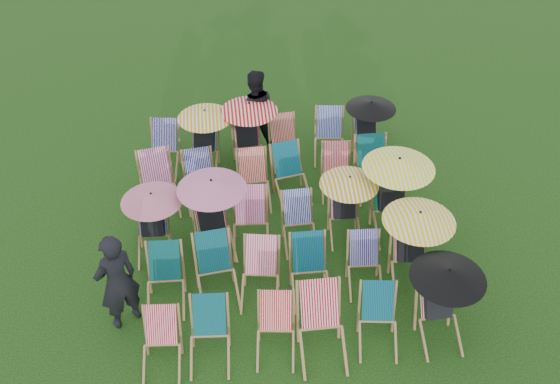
{
  "coord_description": "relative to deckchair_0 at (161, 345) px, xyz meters",
  "views": [
    {
      "loc": [
        -0.84,
        -7.67,
        7.61
      ],
      "look_at": [
        0.05,
        0.28,
        0.9
      ],
      "focal_mm": 40.0,
      "sensor_mm": 36.0,
      "label": 1
    }
  ],
  "objects": [
    {
      "name": "deckchair_23",
      "position": [
        3.8,
        3.47,
        0.08
      ],
      "size": [
        0.67,
        0.93,
        1.0
      ],
      "rotation": [
        0.0,
        0.0,
        -0.0
      ],
      "color": "#A1764B",
      "rests_on": "ground"
    },
    {
      "name": "deckchair_20",
      "position": [
        1.57,
        3.43,
        0.04
      ],
      "size": [
        0.63,
        0.86,
        0.92
      ],
      "rotation": [
        0.0,
        0.0,
        0.02
      ],
      "color": "#A1764B",
      "rests_on": "ground"
    },
    {
      "name": "deckchair_24",
      "position": [
        -0.11,
        4.59,
        0.04
      ],
      "size": [
        0.74,
        0.94,
        0.93
      ],
      "rotation": [
        0.0,
        0.0,
        -0.16
      ],
      "color": "#A1764B",
      "rests_on": "ground"
    },
    {
      "name": "deckchair_5",
      "position": [
        4.01,
        0.08,
        0.25
      ],
      "size": [
        1.07,
        1.13,
        1.27
      ],
      "rotation": [
        0.0,
        0.0,
        0.06
      ],
      "color": "#A1764B",
      "rests_on": "ground"
    },
    {
      "name": "deckchair_10",
      "position": [
        3.15,
        1.17,
        0.0
      ],
      "size": [
        0.61,
        0.81,
        0.85
      ],
      "rotation": [
        0.0,
        0.0,
        -0.06
      ],
      "color": "#A1764B",
      "rests_on": "ground"
    },
    {
      "name": "deckchair_19",
      "position": [
        0.6,
        3.53,
        0.04
      ],
      "size": [
        0.7,
        0.91,
        0.92
      ],
      "rotation": [
        0.0,
        0.0,
        0.11
      ],
      "color": "#A1764B",
      "rests_on": "ground"
    },
    {
      "name": "deckchair_13",
      "position": [
        0.8,
        2.31,
        0.29
      ],
      "size": [
        1.14,
        1.24,
        1.35
      ],
      "rotation": [
        0.0,
        0.0,
        0.19
      ],
      "color": "#A1764B",
      "rests_on": "ground"
    },
    {
      "name": "deckchair_21",
      "position": [
        2.26,
        3.52,
        0.05
      ],
      "size": [
        0.78,
        0.97,
        0.94
      ],
      "rotation": [
        0.0,
        0.0,
        0.2
      ],
      "color": "#A1764B",
      "rests_on": "ground"
    },
    {
      "name": "deckchair_25",
      "position": [
        0.7,
        4.59,
        0.23
      ],
      "size": [
        1.05,
        1.11,
        1.24
      ],
      "rotation": [
        0.0,
        0.0,
        -0.18
      ],
      "color": "#A1764B",
      "rests_on": "ground"
    },
    {
      "name": "deckchair_11",
      "position": [
        3.89,
        1.22,
        0.28
      ],
      "size": [
        1.13,
        1.18,
        1.34
      ],
      "rotation": [
        0.0,
        0.0,
        -0.07
      ],
      "color": "#A1764B",
      "rests_on": "ground"
    },
    {
      "name": "deckchair_1",
      "position": [
        0.67,
        0.05,
        0.03
      ],
      "size": [
        0.65,
        0.87,
        0.9
      ],
      "rotation": [
        0.0,
        0.0,
        -0.08
      ],
      "color": "#A1764B",
      "rests_on": "ground"
    },
    {
      "name": "deckchair_28",
      "position": [
        3.18,
        4.65,
        0.05
      ],
      "size": [
        0.74,
        0.94,
        0.94
      ],
      "rotation": [
        0.0,
        0.0,
        -0.14
      ],
      "color": "#A1764B",
      "rests_on": "ground"
    },
    {
      "name": "deckchair_3",
      "position": [
        2.26,
        -0.03,
        0.1
      ],
      "size": [
        0.69,
        0.96,
        1.03
      ],
      "rotation": [
        0.0,
        0.0,
        0.01
      ],
      "color": "#A1764B",
      "rests_on": "ground"
    },
    {
      "name": "deckchair_4",
      "position": [
        3.1,
        0.05,
        0.02
      ],
      "size": [
        0.68,
        0.88,
        0.88
      ],
      "rotation": [
        0.0,
        0.0,
        -0.13
      ],
      "color": "#A1764B",
      "rests_on": "ground"
    },
    {
      "name": "deckchair_22",
      "position": [
        3.12,
        3.53,
        0.02
      ],
      "size": [
        0.66,
        0.86,
        0.88
      ],
      "rotation": [
        0.0,
        0.0,
        -0.1
      ],
      "color": "#A1764B",
      "rests_on": "ground"
    },
    {
      "name": "deckchair_14",
      "position": [
        1.42,
        2.29,
        0.06
      ],
      "size": [
        0.7,
        0.93,
        0.97
      ],
      "rotation": [
        0.0,
        0.0,
        -0.07
      ],
      "color": "#A1764B",
      "rests_on": "ground"
    },
    {
      "name": "deckchair_8",
      "position": [
        1.48,
        1.13,
        0.04
      ],
      "size": [
        0.74,
        0.94,
        0.92
      ],
      "rotation": [
        0.0,
        0.0,
        -0.17
      ],
      "color": "#A1764B",
      "rests_on": "ground"
    },
    {
      "name": "deckchair_16",
      "position": [
        3.06,
        2.37,
        0.2
      ],
      "size": [
        1.0,
        1.04,
        1.18
      ],
      "rotation": [
        0.0,
        0.0,
        -0.04
      ],
      "color": "#A1764B",
      "rests_on": "ground"
    },
    {
      "name": "person_rear",
      "position": [
        1.73,
        5.14,
        0.45
      ],
      "size": [
        0.86,
        0.67,
        1.75
      ],
      "primitive_type": "imported",
      "rotation": [
        0.0,
        0.0,
        3.15
      ],
      "color": "black",
      "rests_on": "ground"
    },
    {
      "name": "deckchair_15",
      "position": [
        2.24,
        2.23,
        0.02
      ],
      "size": [
        0.59,
        0.82,
        0.87
      ],
      "rotation": [
        0.0,
        0.0,
        0.02
      ],
      "color": "#A1764B",
      "rests_on": "ground"
    },
    {
      "name": "deckchair_29",
      "position": [
        3.95,
        4.65,
        0.2
      ],
      "size": [
        0.99,
        1.03,
        1.17
      ],
      "rotation": [
        0.0,
        0.0,
        0.03
      ],
      "color": "#A1764B",
      "rests_on": "ground"
    },
    {
      "name": "deckchair_17",
      "position": [
        3.89,
        2.42,
        0.34
      ],
      "size": [
        1.22,
        1.27,
        1.45
      ],
      "rotation": [
        0.0,
        0.0,
        0.03
      ],
      "color": "#A1764B",
      "rests_on": "ground"
    },
    {
      "name": "deckchair_0",
      "position": [
        0.0,
        0.0,
        0.0
      ],
      "size": [
        0.62,
        0.82,
        0.84
      ],
      "rotation": [
        0.0,
        0.0,
        -0.08
      ],
      "color": "#A1764B",
      "rests_on": "ground"
    },
    {
      "name": "deckchair_18",
      "position": [
        -0.16,
        3.47,
        0.08
      ],
      "size": [
        0.8,
        1.01,
        1.0
      ],
      "rotation": [
        0.0,
        0.0,
        0.17
      ],
      "color": "#A1764B",
      "rests_on": "ground"
    },
    {
      "name": "deckchair_27",
      "position": [
        2.27,
        4.59,
        0.02
      ],
      "size": [
        0.65,
        0.86,
        0.89
      ],
      "rotation": [
        0.0,
        0.0,
        0.08
      ],
      "color": "#A1764B",
      "rests_on": "ground"
    },
    {
      "name": "deckchair_26",
      "position": [
        1.56,
        4.63,
        0.27
      ],
      "size": [
        1.1,
        1.17,
        1.31
      ],
      "rotation": [
        0.0,
        0.0,
        0.09
      ],
      "color": "#A1764B",
      "rests_on": "ground"
    },
    {
      "name": "deckchair_12",
      "position": [
        -0.19,
        2.3,
        0.21
      ],
      "size": [
        1.01,
        1.05,
        1.19
      ],
      "rotation": [
        0.0,
        0.0,
        -0.04
      ],
      "color": "#A1764B",
      "rests_on": "ground"
    },
    {
      "name": "deckchair_2",
      "position": [
        1.61,
        0.06,
        0.01
      ],
      "size": [
        0.66,
        0.86,
        0.86
      ],
      "rotation": [
        0.0,
        0.0,
        -0.13
      ],
      "color": "#A1764B",
      "rests_on": "ground"
    },
    {
      "name": "deckchair_6",
      "position": [
        0.02,
        1.16,
        0.04
      ],
      "size": [
        0.64,
        0.87,
        0.92
      ],
      "rotation": [
        0.0,
        0.0,
        -0.04
      ],
      "color": "#A1764B",
      "rests_on": "ground"
    },
    {
      "name": "person_left",
      "position": [
        -0.59,
        0.84,
        0.45
      ],
      "size": [
        0.76,
        0.7,
        1.75
      ],
      "primitive_type": "imported",
      "rotation": [
        0.0,
        0.0,
        3.73
      ],
      "color": "black",
      "rests_on": "ground"
    },
    {
      "name": "deckchair_9",
      "position": [
        2.26,
        1.09,
        0.05
      ],
      "size": [
        0.63,
        0.87,
        0.94
      ],
      "rotation": [
        0.0,
        0.0,
        -0.01
      ],
      "color": "#A1764B",
      "rests_on": "ground"
    },
    {
      "name": "ground",
      "position": [
        1.9,
        2.26,
        -0.42
      ],
      "size": [
        100.0,
        100.0,
        0.0
      ],
      "primitive_type": "plane",
      "color": "black",
      "rests_on": "ground"
    },
    {
      "name": "deckchair_7",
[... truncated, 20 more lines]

